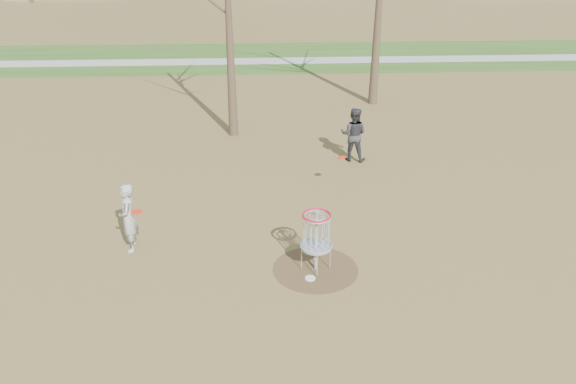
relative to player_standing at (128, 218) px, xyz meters
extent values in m
plane|color=brown|center=(4.01, -1.04, -0.78)|extent=(160.00, 160.00, 0.00)
cube|color=#2D5119|center=(4.01, 19.96, -0.78)|extent=(160.00, 8.00, 0.01)
cube|color=#9E9E99|center=(4.01, 18.96, -0.77)|extent=(160.00, 1.50, 0.01)
cylinder|color=#47331E|center=(4.01, -1.04, -0.78)|extent=(1.80, 1.80, 0.01)
imported|color=#A6A6A6|center=(0.00, 0.00, 0.00)|extent=(0.46, 0.62, 1.57)
imported|color=#303034|center=(5.74, 4.96, 0.04)|extent=(0.96, 0.85, 1.65)
cylinder|color=white|center=(3.87, -1.39, -0.76)|extent=(0.22, 0.22, 0.02)
cylinder|color=red|center=(5.05, 2.65, 0.25)|extent=(0.22, 0.22, 0.07)
cylinder|color=#FB260D|center=(0.24, -0.12, 0.21)|extent=(0.22, 0.22, 0.02)
cylinder|color=#9EA3AD|center=(4.01, -1.04, -0.11)|extent=(0.05, 0.05, 1.35)
cylinder|color=#9EA3AD|center=(4.01, -1.04, -0.23)|extent=(0.64, 0.64, 0.04)
torus|color=#9EA3AD|center=(4.01, -1.04, 0.47)|extent=(0.60, 0.60, 0.04)
torus|color=red|center=(4.01, -1.04, 0.50)|extent=(0.60, 0.60, 0.04)
cone|color=#382B1E|center=(2.01, 7.46, 2.97)|extent=(0.32, 0.32, 7.50)
camera|label=1|loc=(2.90, -10.94, 5.76)|focal=35.00mm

